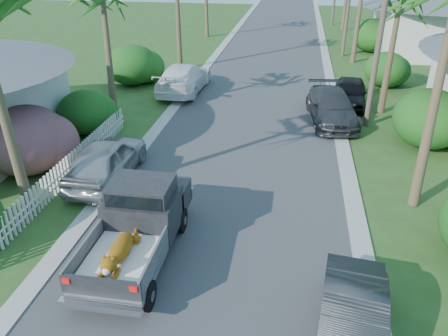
% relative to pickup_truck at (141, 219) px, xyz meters
% --- Properties ---
extents(ground, '(120.00, 120.00, 0.00)m').
position_rel_pickup_truck_xyz_m(ground, '(1.97, -2.01, -1.01)').
color(ground, '#2D4A1B').
rests_on(ground, ground).
extents(road, '(8.00, 100.00, 0.02)m').
position_rel_pickup_truck_xyz_m(road, '(1.97, 22.99, -1.00)').
color(road, '#38383A').
rests_on(road, ground).
extents(curb_left, '(0.60, 100.00, 0.06)m').
position_rel_pickup_truck_xyz_m(curb_left, '(-2.33, 22.99, -0.98)').
color(curb_left, '#A5A39E').
rests_on(curb_left, ground).
extents(curb_right, '(0.60, 100.00, 0.06)m').
position_rel_pickup_truck_xyz_m(curb_right, '(6.27, 22.99, -0.98)').
color(curb_right, '#A5A39E').
rests_on(curb_right, ground).
extents(pickup_truck, '(1.98, 5.12, 2.06)m').
position_rel_pickup_truck_xyz_m(pickup_truck, '(0.00, 0.00, 0.00)').
color(pickup_truck, black).
rests_on(pickup_truck, ground).
extents(parked_car_rn, '(1.86, 4.10, 1.31)m').
position_rel_pickup_truck_xyz_m(parked_car_rn, '(5.57, -2.60, -0.36)').
color(parked_car_rn, '#2A2D2F').
rests_on(parked_car_rn, ground).
extents(parked_car_rm, '(2.67, 5.30, 1.48)m').
position_rel_pickup_truck_xyz_m(parked_car_rm, '(5.89, 11.31, -0.27)').
color(parked_car_rm, '#323437').
rests_on(parked_car_rm, ground).
extents(parked_car_rf, '(2.20, 4.45, 1.46)m').
position_rel_pickup_truck_xyz_m(parked_car_rf, '(6.97, 13.85, -0.28)').
color(parked_car_rf, black).
rests_on(parked_car_rf, ground).
extents(parked_car_ln, '(1.84, 4.57, 1.56)m').
position_rel_pickup_truck_xyz_m(parked_car_ln, '(-2.67, 3.88, -0.23)').
color(parked_car_ln, '#A5A8AC').
rests_on(parked_car_ln, ground).
extents(parked_car_lf, '(2.46, 5.72, 1.64)m').
position_rel_pickup_truck_xyz_m(parked_car_lf, '(-2.49, 14.92, -0.19)').
color(parked_car_lf, white).
rests_on(parked_car_lf, ground).
extents(shrub_l_b, '(3.00, 3.30, 2.60)m').
position_rel_pickup_truck_xyz_m(shrub_l_b, '(-5.83, 3.99, 0.29)').
color(shrub_l_b, '#BC1A6A').
rests_on(shrub_l_b, ground).
extents(shrub_l_c, '(2.40, 2.64, 2.00)m').
position_rel_pickup_truck_xyz_m(shrub_l_c, '(-5.43, 7.99, -0.01)').
color(shrub_l_c, '#123F13').
rests_on(shrub_l_c, ground).
extents(shrub_l_d, '(3.20, 3.52, 2.40)m').
position_rel_pickup_truck_xyz_m(shrub_l_d, '(-6.03, 15.99, 0.19)').
color(shrub_l_d, '#123F13').
rests_on(shrub_l_d, ground).
extents(shrub_r_b, '(3.00, 3.30, 2.50)m').
position_rel_pickup_truck_xyz_m(shrub_r_b, '(9.77, 8.99, 0.24)').
color(shrub_r_b, '#123F13').
rests_on(shrub_r_b, ground).
extents(shrub_r_c, '(2.60, 2.86, 2.10)m').
position_rel_pickup_truck_xyz_m(shrub_r_c, '(9.47, 17.99, 0.04)').
color(shrub_r_c, '#123F13').
rests_on(shrub_r_c, ground).
extents(shrub_r_d, '(3.20, 3.52, 2.60)m').
position_rel_pickup_truck_xyz_m(shrub_r_d, '(9.97, 27.99, 0.29)').
color(shrub_r_d, '#123F13').
rests_on(shrub_r_d, ground).
extents(picket_fence, '(0.10, 11.00, 1.00)m').
position_rel_pickup_truck_xyz_m(picket_fence, '(-4.03, 3.49, -0.51)').
color(picket_fence, white).
rests_on(picket_fence, ground).
extents(house_right_far, '(9.00, 8.00, 4.60)m').
position_rel_pickup_truck_xyz_m(house_right_far, '(14.97, 27.99, 1.11)').
color(house_right_far, silver).
rests_on(house_right_far, ground).
extents(utility_pole_b, '(1.60, 0.26, 9.00)m').
position_rel_pickup_truck_xyz_m(utility_pole_b, '(7.57, 10.99, 3.59)').
color(utility_pole_b, brown).
rests_on(utility_pole_b, ground).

